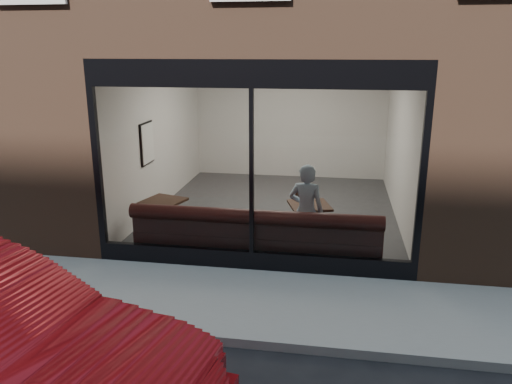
% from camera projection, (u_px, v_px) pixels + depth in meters
% --- Properties ---
extents(ground, '(120.00, 120.00, 0.00)m').
position_uv_depth(ground, '(223.00, 342.00, 5.91)').
color(ground, black).
rests_on(ground, ground).
extents(sidewalk_near, '(40.00, 2.00, 0.01)m').
position_uv_depth(sidewalk_near, '(239.00, 301.00, 6.86)').
color(sidewalk_near, gray).
rests_on(sidewalk_near, ground).
extents(kerb_near, '(40.00, 0.10, 0.12)m').
position_uv_depth(kerb_near, '(222.00, 340.00, 5.85)').
color(kerb_near, gray).
rests_on(kerb_near, ground).
extents(host_building_pier_left, '(2.50, 12.00, 3.20)m').
position_uv_depth(host_building_pier_left, '(153.00, 114.00, 13.63)').
color(host_building_pier_left, brown).
rests_on(host_building_pier_left, ground).
extents(host_building_pier_right, '(2.50, 12.00, 3.20)m').
position_uv_depth(host_building_pier_right, '(439.00, 121.00, 12.47)').
color(host_building_pier_right, brown).
rests_on(host_building_pier_right, ground).
extents(host_building_backfill, '(5.00, 6.00, 3.20)m').
position_uv_depth(host_building_backfill, '(299.00, 105.00, 15.89)').
color(host_building_backfill, brown).
rests_on(host_building_backfill, ground).
extents(cafe_floor, '(6.00, 6.00, 0.00)m').
position_uv_depth(cafe_floor, '(275.00, 210.00, 10.65)').
color(cafe_floor, '#2D2D30').
rests_on(cafe_floor, ground).
extents(cafe_ceiling, '(6.00, 6.00, 0.00)m').
position_uv_depth(cafe_ceiling, '(277.00, 56.00, 9.76)').
color(cafe_ceiling, white).
rests_on(cafe_ceiling, host_building_upper).
extents(cafe_wall_back, '(5.00, 0.00, 5.00)m').
position_uv_depth(cafe_wall_back, '(290.00, 117.00, 13.04)').
color(cafe_wall_back, silver).
rests_on(cafe_wall_back, ground).
extents(cafe_wall_left, '(0.00, 6.00, 6.00)m').
position_uv_depth(cafe_wall_left, '(160.00, 133.00, 10.59)').
color(cafe_wall_left, silver).
rests_on(cafe_wall_left, ground).
extents(cafe_wall_right, '(0.00, 6.00, 6.00)m').
position_uv_depth(cafe_wall_right, '(401.00, 140.00, 9.82)').
color(cafe_wall_right, silver).
rests_on(cafe_wall_right, ground).
extents(storefront_kick, '(5.00, 0.10, 0.30)m').
position_uv_depth(storefront_kick, '(252.00, 260.00, 7.81)').
color(storefront_kick, black).
rests_on(storefront_kick, ground).
extents(storefront_header, '(5.00, 0.10, 0.40)m').
position_uv_depth(storefront_header, '(251.00, 74.00, 7.02)').
color(storefront_header, black).
rests_on(storefront_header, host_building_upper).
extents(storefront_mullion, '(0.06, 0.10, 2.50)m').
position_uv_depth(storefront_mullion, '(252.00, 174.00, 7.42)').
color(storefront_mullion, black).
rests_on(storefront_mullion, storefront_kick).
extents(storefront_glass, '(4.80, 0.00, 4.80)m').
position_uv_depth(storefront_glass, '(251.00, 174.00, 7.40)').
color(storefront_glass, white).
rests_on(storefront_glass, storefront_kick).
extents(banquette, '(4.00, 0.55, 0.45)m').
position_uv_depth(banquette, '(256.00, 246.00, 8.17)').
color(banquette, '#331412').
rests_on(banquette, cafe_floor).
extents(person, '(0.62, 0.46, 1.57)m').
position_uv_depth(person, '(306.00, 211.00, 8.14)').
color(person, '#A5C1D8').
rests_on(person, cafe_floor).
extents(cafe_table_left, '(0.82, 0.82, 0.04)m').
position_uv_depth(cafe_table_left, '(163.00, 201.00, 8.82)').
color(cafe_table_left, black).
rests_on(cafe_table_left, cafe_floor).
extents(cafe_table_right, '(0.83, 0.83, 0.04)m').
position_uv_depth(cafe_table_right, '(310.00, 205.00, 8.58)').
color(cafe_table_right, black).
rests_on(cafe_table_right, cafe_floor).
extents(cafe_chair_right, '(0.62, 0.62, 0.04)m').
position_uv_depth(cafe_chair_right, '(293.00, 219.00, 9.44)').
color(cafe_chair_right, black).
rests_on(cafe_chair_right, cafe_floor).
extents(wall_poster, '(0.02, 0.58, 0.77)m').
position_uv_depth(wall_poster, '(148.00, 143.00, 9.83)').
color(wall_poster, white).
rests_on(wall_poster, cafe_wall_left).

